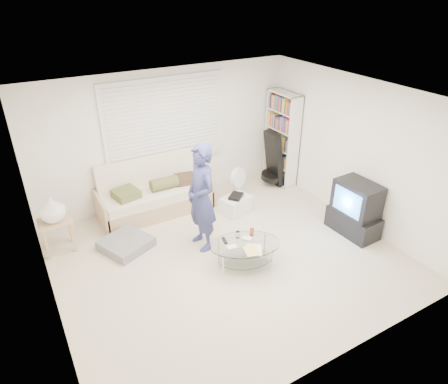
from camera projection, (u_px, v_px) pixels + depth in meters
ground at (227, 257)px, 6.25m from camera, size 5.00×5.00×0.00m
room_shell at (211, 150)px, 5.84m from camera, size 5.02×4.52×2.51m
window_blinds at (166, 122)px, 7.19m from camera, size 2.32×0.08×1.62m
futon_sofa at (155, 195)px, 7.33m from camera, size 2.06×0.83×1.01m
grey_floor_pillow at (126, 244)px, 6.42m from camera, size 0.90×0.90×0.15m
side_table at (52, 211)px, 6.06m from camera, size 0.49×0.40×0.98m
bookshelf at (282, 138)px, 8.16m from camera, size 0.30×0.80×1.89m
guitar_case at (273, 163)px, 8.15m from camera, size 0.42×0.43×1.16m
floor_fan at (238, 181)px, 7.69m from camera, size 0.42×0.28×0.68m
storage_bin at (236, 204)px, 7.36m from camera, size 0.60×0.48×0.36m
tv_unit at (355, 209)px, 6.64m from camera, size 0.50×0.88×0.94m
coffee_table at (245, 248)px, 5.92m from camera, size 1.23×1.00×0.52m
standing_person at (201, 198)px, 6.11m from camera, size 0.43×0.65×1.76m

